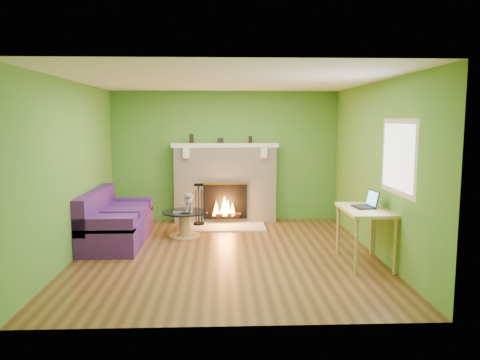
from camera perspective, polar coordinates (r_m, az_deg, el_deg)
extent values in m
plane|color=#532E17|center=(7.20, -1.63, -9.06)|extent=(5.00, 5.00, 0.00)
plane|color=white|center=(6.93, -1.71, 12.05)|extent=(5.00, 5.00, 0.00)
plane|color=#509330|center=(9.43, -1.84, 2.88)|extent=(5.00, 0.00, 5.00)
plane|color=#509330|center=(4.47, -1.31, -2.06)|extent=(5.00, 0.00, 5.00)
plane|color=#509330|center=(7.28, -19.68, 1.14)|extent=(0.00, 5.00, 5.00)
plane|color=#509330|center=(7.32, 16.23, 1.32)|extent=(0.00, 5.00, 5.00)
plane|color=silver|center=(6.45, 18.75, 2.68)|extent=(0.00, 1.20, 1.20)
plane|color=white|center=(6.45, 18.68, 2.68)|extent=(0.00, 1.06, 1.06)
cube|color=beige|center=(9.32, -1.82, -0.58)|extent=(2.00, 0.35, 1.50)
cube|color=black|center=(9.18, -1.80, -2.66)|extent=(0.85, 0.03, 0.68)
cube|color=#B77B2D|center=(9.12, -1.81, -0.43)|extent=(0.91, 0.02, 0.04)
cylinder|color=black|center=(9.20, -1.79, -4.41)|extent=(0.55, 0.07, 0.07)
cube|color=silver|center=(9.21, -1.84, 4.27)|extent=(2.10, 0.28, 0.08)
cube|color=silver|center=(9.06, -6.58, 3.29)|extent=(0.12, 0.10, 0.20)
cube|color=silver|center=(9.07, 2.93, 3.33)|extent=(0.12, 0.10, 0.20)
cube|color=beige|center=(8.94, -1.77, -5.71)|extent=(1.50, 0.75, 0.03)
cube|color=silver|center=(9.21, -1.84, 4.27)|extent=(2.10, 0.28, 0.08)
cube|color=#381657|center=(8.07, -14.67, -5.88)|extent=(0.88, 1.95, 0.44)
cube|color=#381657|center=(8.07, -17.18, -3.21)|extent=(0.20, 1.95, 0.55)
cube|color=#381657|center=(7.17, -16.23, -5.28)|extent=(0.88, 0.20, 0.22)
cube|color=#381657|center=(8.85, -13.52, -2.84)|extent=(0.88, 0.20, 0.22)
cube|color=#381657|center=(7.47, -15.26, -4.75)|extent=(0.70, 0.52, 0.12)
cube|color=#381657|center=(8.09, -14.23, -3.80)|extent=(0.70, 0.52, 0.12)
cube|color=#381657|center=(8.62, -13.48, -3.10)|extent=(0.70, 0.52, 0.12)
cylinder|color=#D7BB74|center=(8.33, -6.74, -6.73)|extent=(0.55, 0.55, 0.03)
cylinder|color=#D7BB74|center=(8.28, -6.76, -5.34)|extent=(0.20, 0.20, 0.38)
cylinder|color=black|center=(8.24, -6.78, -3.90)|extent=(0.79, 0.79, 0.02)
cube|color=#D7BB74|center=(6.81, 15.08, -3.54)|extent=(0.62, 1.08, 0.04)
cylinder|color=#D7BB74|center=(6.37, 14.02, -7.93)|extent=(0.05, 0.05, 0.75)
cylinder|color=#D7BB74|center=(6.53, 18.42, -7.71)|extent=(0.05, 0.05, 0.75)
cylinder|color=#D7BB74|center=(7.28, 11.88, -5.96)|extent=(0.05, 0.05, 0.75)
cylinder|color=#D7BB74|center=(7.42, 15.77, -5.82)|extent=(0.05, 0.05, 0.75)
cube|color=gray|center=(8.12, -7.56, -3.91)|extent=(0.17, 0.05, 0.02)
cube|color=black|center=(8.06, -6.74, -4.00)|extent=(0.16, 0.06, 0.02)
cylinder|color=black|center=(9.26, -5.93, 5.06)|extent=(0.08, 0.08, 0.18)
cylinder|color=black|center=(9.26, 1.27, 4.97)|extent=(0.07, 0.07, 0.14)
cube|color=black|center=(9.24, -2.40, 4.84)|extent=(0.12, 0.08, 0.10)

